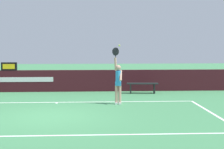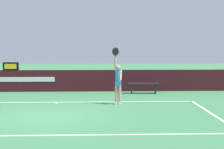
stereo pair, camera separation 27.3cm
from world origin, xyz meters
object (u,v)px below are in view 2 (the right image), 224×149
Objects in this scene: speed_display at (11,66)px; tennis_ball at (119,45)px; courtside_bench_near at (144,86)px; tennis_player at (118,81)px.

tennis_ball is at bearing -36.42° from speed_display.
speed_display is 0.50× the size of courtside_bench_near.
tennis_player is at bearing 165.62° from tennis_ball.
speed_display is 0.33× the size of tennis_player.
speed_display is 6.92m from courtside_bench_near.
tennis_ball is (0.05, -0.01, 1.47)m from tennis_player.
speed_display is at bearing 143.41° from tennis_player.
courtside_bench_near is at bearing 65.64° from tennis_ball.
tennis_ball reaches higher than tennis_player.
speed_display is 6.67m from tennis_player.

